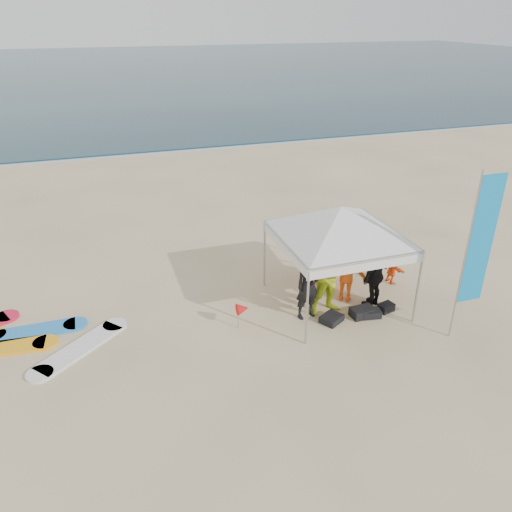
{
  "coord_description": "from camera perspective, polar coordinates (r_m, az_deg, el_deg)",
  "views": [
    {
      "loc": [
        -2.64,
        -7.7,
        6.56
      ],
      "look_at": [
        0.79,
        2.6,
        1.2
      ],
      "focal_mm": 35.0,
      "sensor_mm": 36.0,
      "label": 1
    }
  ],
  "objects": [
    {
      "name": "gear_pile",
      "position": [
        12.17,
        11.78,
        -6.44
      ],
      "size": [
        1.98,
        0.6,
        0.22
      ],
      "color": "black",
      "rests_on": "ground"
    },
    {
      "name": "shoreline_foam",
      "position": [
        26.84,
        -12.47,
        11.53
      ],
      "size": [
        160.0,
        1.2,
        0.01
      ],
      "primitive_type": "cube",
      "color": "silver",
      "rests_on": "ground"
    },
    {
      "name": "person_black_a",
      "position": [
        11.61,
        5.96,
        -3.29
      ],
      "size": [
        0.69,
        0.52,
        1.72
      ],
      "primitive_type": "imported",
      "rotation": [
        0.0,
        0.0,
        0.18
      ],
      "color": "black",
      "rests_on": "ground"
    },
    {
      "name": "person_orange_b",
      "position": [
        13.18,
        8.06,
        0.81
      ],
      "size": [
        1.1,
        0.97,
        1.9
      ],
      "primitive_type": "imported",
      "rotation": [
        0.0,
        0.0,
        3.63
      ],
      "color": "red",
      "rests_on": "ground"
    },
    {
      "name": "ground",
      "position": [
        10.45,
        0.4,
        -12.59
      ],
      "size": [
        120.0,
        120.0,
        0.0
      ],
      "primitive_type": "plane",
      "color": "beige",
      "rests_on": "ground"
    },
    {
      "name": "ocean",
      "position": [
        68.06,
        -17.14,
        19.71
      ],
      "size": [
        160.0,
        84.0,
        0.08
      ],
      "primitive_type": "cube",
      "color": "#0C2633",
      "rests_on": "ground"
    },
    {
      "name": "person_black_b",
      "position": [
        12.32,
        13.47,
        -2.07
      ],
      "size": [
        1.08,
        0.87,
        1.72
      ],
      "primitive_type": "imported",
      "rotation": [
        0.0,
        0.0,
        3.67
      ],
      "color": "black",
      "rests_on": "ground"
    },
    {
      "name": "person_seated",
      "position": [
        13.7,
        15.28,
        -1.32
      ],
      "size": [
        0.29,
        0.8,
        0.85
      ],
      "primitive_type": "imported",
      "rotation": [
        0.0,
        0.0,
        1.62
      ],
      "color": "#FF5B16",
      "rests_on": "ground"
    },
    {
      "name": "person_orange_a",
      "position": [
        12.46,
        10.38,
        -1.68
      ],
      "size": [
        1.2,
        1.08,
        1.61
      ],
      "primitive_type": "imported",
      "rotation": [
        0.0,
        0.0,
        2.54
      ],
      "color": "#E75114",
      "rests_on": "ground"
    },
    {
      "name": "feather_flag",
      "position": [
        11.26,
        24.15,
        1.39
      ],
      "size": [
        0.64,
        0.04,
        3.83
      ],
      "color": "#A5A5A8",
      "rests_on": "ground"
    },
    {
      "name": "person_yellow",
      "position": [
        11.83,
        8.65,
        -2.31
      ],
      "size": [
        0.98,
        0.79,
        1.92
      ],
      "primitive_type": "imported",
      "rotation": [
        0.0,
        0.0,
        0.07
      ],
      "color": "#A4BB1A",
      "rests_on": "ground"
    },
    {
      "name": "marker_pennant",
      "position": [
        11.34,
        -1.51,
        -6.06
      ],
      "size": [
        0.28,
        0.28,
        0.64
      ],
      "color": "#A5A5A8",
      "rests_on": "ground"
    },
    {
      "name": "canopy_tent",
      "position": [
        11.57,
        9.72,
        5.53
      ],
      "size": [
        3.86,
        3.86,
        2.91
      ],
      "color": "#A5A5A8",
      "rests_on": "ground"
    }
  ]
}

